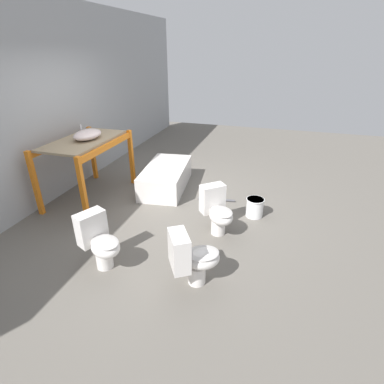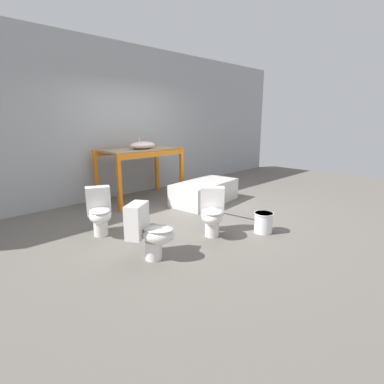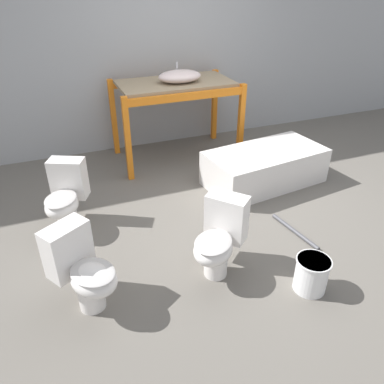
# 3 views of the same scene
# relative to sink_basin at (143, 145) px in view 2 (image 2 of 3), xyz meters

# --- Properties ---
(ground_plane) EXTENTS (12.00, 12.00, 0.00)m
(ground_plane) POSITION_rel_sink_basin_xyz_m (0.02, -1.27, -1.14)
(ground_plane) COLOR #666059
(warehouse_wall_rear) EXTENTS (10.80, 0.08, 3.20)m
(warehouse_wall_rear) POSITION_rel_sink_basin_xyz_m (0.02, 0.69, 0.46)
(warehouse_wall_rear) COLOR #9EA0A3
(warehouse_wall_rear) RESTS_ON ground_plane
(shelving_rack) EXTENTS (1.61, 0.93, 1.06)m
(shelving_rack) POSITION_rel_sink_basin_xyz_m (-0.04, 0.06, -0.24)
(shelving_rack) COLOR orange
(shelving_rack) RESTS_ON ground_plane
(sink_basin) EXTENTS (0.56, 0.38, 0.23)m
(sink_basin) POSITION_rel_sink_basin_xyz_m (0.00, 0.00, 0.00)
(sink_basin) COLOR silver
(sink_basin) RESTS_ON shelving_rack
(bathtub_main) EXTENTS (1.52, 0.90, 0.43)m
(bathtub_main) POSITION_rel_sink_basin_xyz_m (0.71, -1.08, -0.89)
(bathtub_main) COLOR white
(bathtub_main) RESTS_ON ground_plane
(toilet_near) EXTENTS (0.53, 0.64, 0.68)m
(toilet_near) POSITION_rel_sink_basin_xyz_m (-1.64, -1.15, -0.78)
(toilet_near) COLOR white
(toilet_near) RESTS_ON ground_plane
(toilet_far) EXTENTS (0.57, 0.64, 0.68)m
(toilet_far) POSITION_rel_sink_basin_xyz_m (-1.62, -2.31, -0.78)
(toilet_far) COLOR white
(toilet_far) RESTS_ON ground_plane
(toilet_extra) EXTENTS (0.63, 0.61, 0.68)m
(toilet_extra) POSITION_rel_sink_basin_xyz_m (-0.50, -2.33, -0.78)
(toilet_extra) COLOR white
(toilet_extra) RESTS_ON ground_plane
(bucket_white) EXTENTS (0.28, 0.28, 0.30)m
(bucket_white) POSITION_rel_sink_basin_xyz_m (0.11, -2.82, -0.98)
(bucket_white) COLOR white
(bucket_white) RESTS_ON ground_plane
(loose_pipe) EXTENTS (0.13, 0.65, 0.04)m
(loose_pipe) POSITION_rel_sink_basin_xyz_m (0.45, -2.12, -1.12)
(loose_pipe) COLOR #4C4C51
(loose_pipe) RESTS_ON ground_plane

